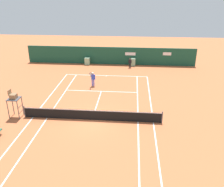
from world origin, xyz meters
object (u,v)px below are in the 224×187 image
ball_kid_right_post (130,62)px  tennis_ball_near_service_line (121,96)px  player_on_baseline (93,78)px  umpire_chair (14,99)px

ball_kid_right_post → tennis_ball_near_service_line: size_ratio=20.43×
tennis_ball_near_service_line → player_on_baseline: bearing=141.3°
ball_kid_right_post → umpire_chair: bearing=63.7°
umpire_chair → player_on_baseline: (5.63, 7.91, -0.79)m
umpire_chair → ball_kid_right_post: size_ratio=1.87×
umpire_chair → ball_kid_right_post: (9.78, 15.49, -0.98)m
umpire_chair → tennis_ball_near_service_line: 10.55m
umpire_chair → ball_kid_right_post: 18.34m
umpire_chair → tennis_ball_near_service_line: umpire_chair is taller
tennis_ball_near_service_line → ball_kid_right_post: bearing=85.7°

